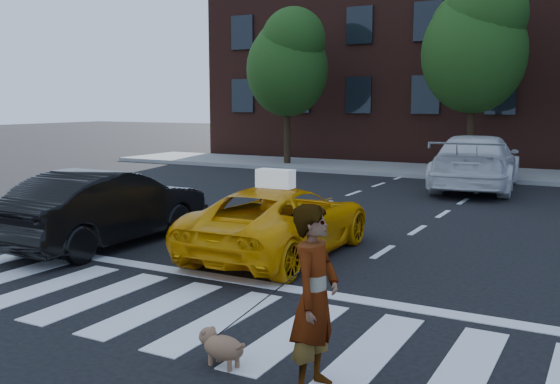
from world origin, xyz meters
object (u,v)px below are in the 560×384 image
black_sedan (107,207)px  tree_mid (475,40)px  taxi (281,220)px  dog (220,346)px  white_suv (476,162)px  tree_left (288,59)px  woman (315,298)px

black_sedan → tree_mid: bearing=-103.6°
taxi → dog: size_ratio=6.85×
taxi → white_suv: (1.35, 10.23, 0.23)m
taxi → tree_left: bearing=-63.6°
woman → tree_left: bearing=26.6°
woman → black_sedan: bearing=57.4°
woman → dog: (-1.07, 0.01, -0.67)m
tree_mid → woman: size_ratio=4.01×
taxi → woman: size_ratio=2.48×
black_sedan → tree_left: bearing=-74.6°
tree_mid → taxi: size_ratio=1.62×
black_sedan → white_suv: size_ratio=0.75×
tree_mid → white_suv: (0.87, -3.38, -4.01)m
white_suv → dog: size_ratio=9.08×
taxi → white_suv: bearing=-98.4°
tree_mid → taxi: (-0.49, -13.61, -4.24)m
tree_left → white_suv: tree_left is taller
taxi → white_suv: white_suv is taller
tree_left → white_suv: 9.71m
taxi → woman: 5.29m
tree_mid → woman: (2.29, -18.10, -3.97)m
white_suv → dog: 14.73m
dog → tree_left: bearing=127.0°
tree_mid → tree_left: bearing=180.0°
black_sedan → white_suv: bearing=-111.6°
white_suv → woman: 14.79m
white_suv → taxi: bearing=77.2°
white_suv → dog: bearing=86.2°
white_suv → woman: size_ratio=3.29×
black_sedan → woman: woman is taller
tree_left → white_suv: (8.37, -3.38, -3.59)m
dog → tree_mid: bearing=105.2°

